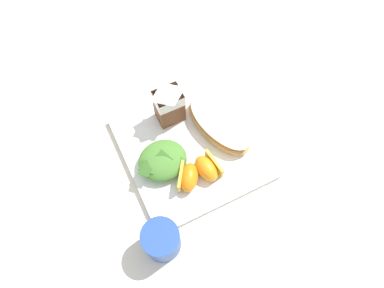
% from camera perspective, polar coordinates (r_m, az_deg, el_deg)
% --- Properties ---
extents(ground, '(3.00, 3.00, 0.00)m').
position_cam_1_polar(ground, '(0.76, 0.00, -0.82)').
color(ground, beige).
extents(white_plate, '(0.28, 0.28, 0.02)m').
position_cam_1_polar(white_plate, '(0.75, 0.00, -0.58)').
color(white_plate, white).
rests_on(white_plate, ground).
extents(cheesy_pizza_bread, '(0.12, 0.18, 0.04)m').
position_cam_1_polar(cheesy_pizza_bread, '(0.75, 4.38, 3.18)').
color(cheesy_pizza_bread, tan).
rests_on(cheesy_pizza_bread, white_plate).
extents(green_salad_pile, '(0.11, 0.09, 0.04)m').
position_cam_1_polar(green_salad_pile, '(0.71, -4.79, -2.67)').
color(green_salad_pile, '#4C8433').
rests_on(green_salad_pile, white_plate).
extents(milk_carton, '(0.06, 0.05, 0.11)m').
position_cam_1_polar(milk_carton, '(0.73, -3.80, 6.73)').
color(milk_carton, brown).
rests_on(milk_carton, white_plate).
extents(orange_wedge_front, '(0.06, 0.07, 0.04)m').
position_cam_1_polar(orange_wedge_front, '(0.70, -0.65, -5.42)').
color(orange_wedge_front, orange).
rests_on(orange_wedge_front, white_plate).
extents(orange_wedge_middle, '(0.05, 0.06, 0.04)m').
position_cam_1_polar(orange_wedge_middle, '(0.71, 2.68, -3.80)').
color(orange_wedge_middle, orange).
rests_on(orange_wedge_middle, white_plate).
extents(drinking_blue_cup, '(0.07, 0.07, 0.09)m').
position_cam_1_polar(drinking_blue_cup, '(0.66, -4.96, -15.31)').
color(drinking_blue_cup, '#284CA3').
rests_on(drinking_blue_cup, ground).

